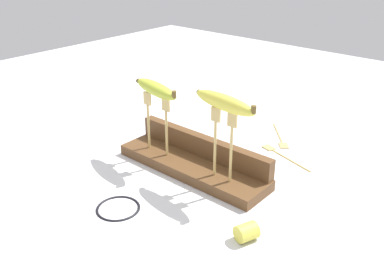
{
  "coord_description": "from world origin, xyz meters",
  "views": [
    {
      "loc": [
        0.67,
        -0.77,
        0.59
      ],
      "look_at": [
        0.0,
        0.0,
        0.13
      ],
      "focal_mm": 40.04,
      "sensor_mm": 36.0,
      "label": 1
    }
  ],
  "objects": [
    {
      "name": "fork_fallen_far",
      "position": [
        0.08,
        0.34,
        0.0
      ],
      "size": [
        0.13,
        0.15,
        0.01
      ],
      "color": "tan",
      "rests_on": "ground"
    },
    {
      "name": "banana_chunk_near",
      "position": [
        0.28,
        -0.14,
        0.02
      ],
      "size": [
        0.05,
        0.06,
        0.04
      ],
      "color": "#DBD147",
      "rests_on": "ground"
    },
    {
      "name": "fork_fallen_near",
      "position": [
        0.13,
        0.24,
        0.0
      ],
      "size": [
        0.19,
        0.07,
        0.01
      ],
      "color": "tan",
      "rests_on": "ground"
    },
    {
      "name": "fork_stand_left",
      "position": [
        -0.11,
        -0.02,
        0.13
      ],
      "size": [
        0.1,
        0.01,
        0.17
      ],
      "color": "tan",
      "rests_on": "wooden_board"
    },
    {
      "name": "fork_stand_right",
      "position": [
        0.11,
        -0.02,
        0.14
      ],
      "size": [
        0.08,
        0.01,
        0.19
      ],
      "color": "tan",
      "rests_on": "wooden_board"
    },
    {
      "name": "banana_raised_left",
      "position": [
        -0.11,
        -0.02,
        0.22
      ],
      "size": [
        0.19,
        0.08,
        0.04
      ],
      "color": "#B2C138",
      "rests_on": "fork_stand_left"
    },
    {
      "name": "ground_plane",
      "position": [
        0.0,
        0.0,
        0.0
      ],
      "size": [
        3.0,
        3.0,
        0.0
      ],
      "primitive_type": "plane",
      "color": "silver"
    },
    {
      "name": "wire_coil",
      "position": [
        -0.02,
        -0.25,
        0.0
      ],
      "size": [
        0.11,
        0.11,
        0.01
      ],
      "primitive_type": "torus",
      "color": "black",
      "rests_on": "ground"
    },
    {
      "name": "wooden_board",
      "position": [
        0.0,
        0.0,
        0.01
      ],
      "size": [
        0.45,
        0.12,
        0.03
      ],
      "primitive_type": "cube",
      "color": "brown",
      "rests_on": "ground"
    },
    {
      "name": "banana_raised_right",
      "position": [
        0.11,
        -0.02,
        0.23
      ],
      "size": [
        0.19,
        0.06,
        0.04
      ],
      "color": "#DBD147",
      "rests_on": "fork_stand_right"
    },
    {
      "name": "board_backstop",
      "position": [
        0.0,
        0.05,
        0.06
      ],
      "size": [
        0.44,
        0.03,
        0.06
      ],
      "primitive_type": "cube",
      "color": "brown",
      "rests_on": "wooden_board"
    }
  ]
}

